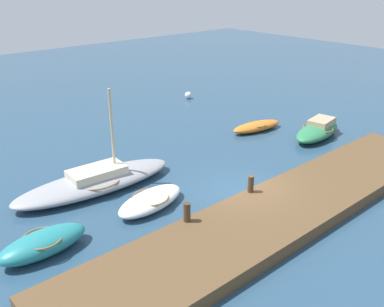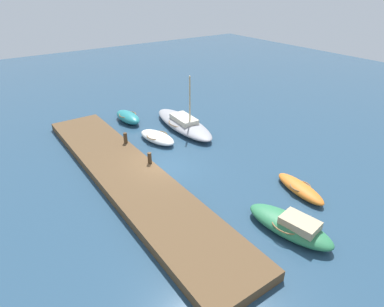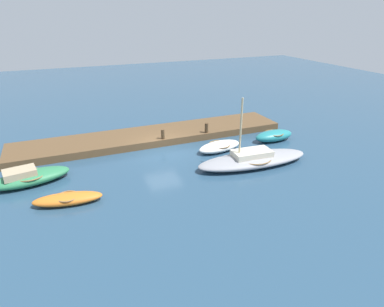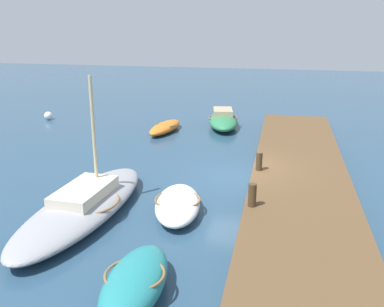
% 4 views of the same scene
% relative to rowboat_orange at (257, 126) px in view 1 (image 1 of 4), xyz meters
% --- Properties ---
extents(ground_plane, '(84.00, 84.00, 0.00)m').
position_rel_rowboat_orange_xyz_m(ground_plane, '(-6.80, -5.04, -0.29)').
color(ground_plane, navy).
extents(dock_platform, '(21.02, 3.73, 0.54)m').
position_rel_rowboat_orange_xyz_m(dock_platform, '(-6.80, -7.46, -0.02)').
color(dock_platform, brown).
rests_on(dock_platform, ground_plane).
extents(rowboat_orange, '(3.66, 1.65, 0.56)m').
position_rel_rowboat_orange_xyz_m(rowboat_orange, '(0.00, 0.00, 0.00)').
color(rowboat_orange, orange).
rests_on(rowboat_orange, ground_plane).
extents(sailboat_grey, '(7.77, 2.80, 4.57)m').
position_rel_rowboat_orange_xyz_m(sailboat_grey, '(-11.51, -0.36, 0.14)').
color(sailboat_grey, '#939399').
rests_on(sailboat_grey, ground_plane).
extents(motorboat_green, '(4.66, 2.46, 1.04)m').
position_rel_rowboat_orange_xyz_m(motorboat_green, '(1.91, -3.13, 0.16)').
color(motorboat_green, '#2D7A4C').
rests_on(motorboat_green, ground_plane).
extents(rowboat_white, '(3.61, 2.08, 0.64)m').
position_rel_rowboat_orange_xyz_m(rowboat_white, '(-10.60, -3.36, 0.04)').
color(rowboat_white, white).
rests_on(rowboat_white, ground_plane).
extents(rowboat_teal, '(3.29, 1.49, 0.84)m').
position_rel_rowboat_orange_xyz_m(rowboat_teal, '(-15.38, -3.50, 0.14)').
color(rowboat_teal, teal).
rests_on(rowboat_teal, ground_plane).
extents(mooring_post_west, '(0.27, 0.27, 0.76)m').
position_rel_rowboat_orange_xyz_m(mooring_post_west, '(-10.71, -5.85, 0.63)').
color(mooring_post_west, '#47331E').
rests_on(mooring_post_west, dock_platform).
extents(mooring_post_mid_west, '(0.25, 0.25, 0.74)m').
position_rel_rowboat_orange_xyz_m(mooring_post_mid_west, '(-7.14, -5.85, 0.62)').
color(mooring_post_mid_west, '#47331E').
rests_on(mooring_post_mid_west, dock_platform).
extents(marker_buoy, '(0.54, 0.54, 0.54)m').
position_rel_rowboat_orange_xyz_m(marker_buoy, '(1.56, 8.35, -0.02)').
color(marker_buoy, silver).
rests_on(marker_buoy, ground_plane).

